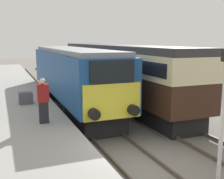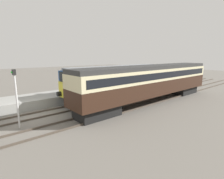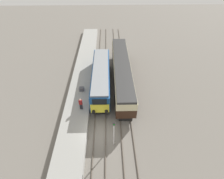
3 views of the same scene
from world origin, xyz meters
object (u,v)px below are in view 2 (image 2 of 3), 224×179
object	(u,v)px
passenger_carriage	(152,80)
luggage_crate	(91,86)
locomotive	(120,80)
person_on_platform	(62,85)
signal_post	(16,94)

from	to	relation	value
passenger_carriage	luggage_crate	bearing A→B (deg)	-153.43
passenger_carriage	locomotive	bearing A→B (deg)	-158.64
locomotive	luggage_crate	size ratio (longest dim) A/B	19.52
person_on_platform	signal_post	world-z (taller)	signal_post
locomotive	person_on_platform	xyz separation A→B (m)	(-2.61, -5.74, -0.26)
passenger_carriage	luggage_crate	size ratio (longest dim) A/B	25.92
signal_post	luggage_crate	distance (m)	10.20
signal_post	locomotive	bearing A→B (deg)	98.90
passenger_carriage	signal_post	distance (m)	12.30
locomotive	signal_post	world-z (taller)	signal_post
passenger_carriage	signal_post	xyz separation A→B (m)	(-1.70, -12.18, 0.01)
passenger_carriage	luggage_crate	world-z (taller)	passenger_carriage
locomotive	passenger_carriage	distance (m)	3.66
passenger_carriage	person_on_platform	distance (m)	9.30
passenger_carriage	person_on_platform	bearing A→B (deg)	-130.38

